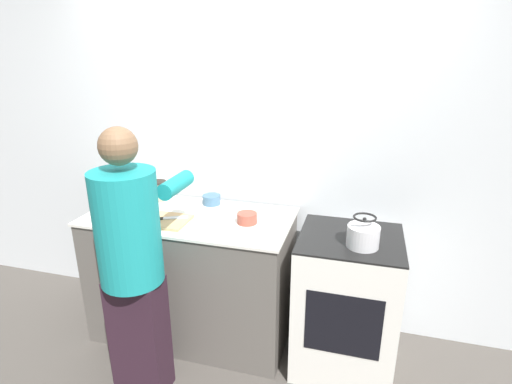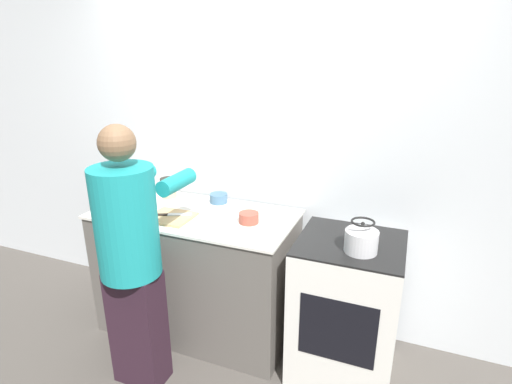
{
  "view_description": "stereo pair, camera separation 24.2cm",
  "coord_description": "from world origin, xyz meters",
  "px_view_note": "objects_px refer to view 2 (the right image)",
  "views": [
    {
      "loc": [
        0.76,
        -1.97,
        1.97
      ],
      "look_at": [
        0.15,
        0.23,
        1.18
      ],
      "focal_mm": 28.0,
      "sensor_mm": 36.0,
      "label": 1
    },
    {
      "loc": [
        0.99,
        -1.89,
        1.97
      ],
      "look_at": [
        0.15,
        0.23,
        1.18
      ],
      "focal_mm": 28.0,
      "sensor_mm": 36.0,
      "label": 2
    }
  ],
  "objects_px": {
    "person": "(131,254)",
    "cutting_board": "(171,217)",
    "canister_jar": "(169,188)",
    "oven": "(345,308)",
    "knife": "(171,215)",
    "bowl_prep": "(249,218)",
    "kettle": "(361,239)"
  },
  "relations": [
    {
      "from": "person",
      "to": "canister_jar",
      "type": "xyz_separation_m",
      "value": [
        -0.26,
        0.8,
        0.12
      ]
    },
    {
      "from": "person",
      "to": "cutting_board",
      "type": "xyz_separation_m",
      "value": [
        -0.02,
        0.44,
        0.06
      ]
    },
    {
      "from": "person",
      "to": "canister_jar",
      "type": "relative_size",
      "value": 10.9
    },
    {
      "from": "oven",
      "to": "canister_jar",
      "type": "height_order",
      "value": "canister_jar"
    },
    {
      "from": "kettle",
      "to": "cutting_board",
      "type": "bearing_deg",
      "value": 179.89
    },
    {
      "from": "bowl_prep",
      "to": "person",
      "type": "bearing_deg",
      "value": -131.27
    },
    {
      "from": "person",
      "to": "kettle",
      "type": "height_order",
      "value": "person"
    },
    {
      "from": "knife",
      "to": "canister_jar",
      "type": "xyz_separation_m",
      "value": [
        -0.24,
        0.34,
        0.05
      ]
    },
    {
      "from": "oven",
      "to": "cutting_board",
      "type": "xyz_separation_m",
      "value": [
        -1.18,
        -0.1,
        0.48
      ]
    },
    {
      "from": "cutting_board",
      "to": "canister_jar",
      "type": "bearing_deg",
      "value": 124.68
    },
    {
      "from": "oven",
      "to": "cutting_board",
      "type": "bearing_deg",
      "value": -175.0
    },
    {
      "from": "knife",
      "to": "cutting_board",
      "type": "bearing_deg",
      "value": -94.89
    },
    {
      "from": "oven",
      "to": "kettle",
      "type": "height_order",
      "value": "kettle"
    },
    {
      "from": "person",
      "to": "cutting_board",
      "type": "bearing_deg",
      "value": 92.03
    },
    {
      "from": "knife",
      "to": "bowl_prep",
      "type": "relative_size",
      "value": 1.89
    },
    {
      "from": "kettle",
      "to": "bowl_prep",
      "type": "xyz_separation_m",
      "value": [
        -0.73,
        0.13,
        -0.04
      ]
    },
    {
      "from": "bowl_prep",
      "to": "kettle",
      "type": "bearing_deg",
      "value": -9.99
    },
    {
      "from": "cutting_board",
      "to": "canister_jar",
      "type": "height_order",
      "value": "canister_jar"
    },
    {
      "from": "bowl_prep",
      "to": "canister_jar",
      "type": "relative_size",
      "value": 0.87
    },
    {
      "from": "oven",
      "to": "person",
      "type": "distance_m",
      "value": 1.35
    },
    {
      "from": "person",
      "to": "kettle",
      "type": "distance_m",
      "value": 1.31
    },
    {
      "from": "knife",
      "to": "person",
      "type": "bearing_deg",
      "value": -112.4
    },
    {
      "from": "knife",
      "to": "canister_jar",
      "type": "relative_size",
      "value": 1.65
    },
    {
      "from": "kettle",
      "to": "canister_jar",
      "type": "xyz_separation_m",
      "value": [
        -1.49,
        0.36,
        0.0
      ]
    },
    {
      "from": "cutting_board",
      "to": "knife",
      "type": "height_order",
      "value": "knife"
    },
    {
      "from": "person",
      "to": "bowl_prep",
      "type": "relative_size",
      "value": 12.5
    },
    {
      "from": "bowl_prep",
      "to": "cutting_board",
      "type": "bearing_deg",
      "value": -166.15
    },
    {
      "from": "oven",
      "to": "knife",
      "type": "height_order",
      "value": "knife"
    },
    {
      "from": "cutting_board",
      "to": "bowl_prep",
      "type": "relative_size",
      "value": 2.19
    },
    {
      "from": "person",
      "to": "bowl_prep",
      "type": "height_order",
      "value": "person"
    },
    {
      "from": "cutting_board",
      "to": "bowl_prep",
      "type": "xyz_separation_m",
      "value": [
        0.51,
        0.13,
        0.03
      ]
    },
    {
      "from": "knife",
      "to": "oven",
      "type": "bearing_deg",
      "value": -20.73
    }
  ]
}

